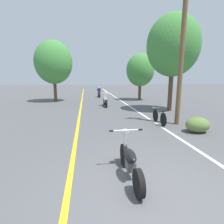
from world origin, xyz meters
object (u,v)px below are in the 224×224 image
at_px(roadside_tree_right_near, 173,46).
at_px(roadside_tree_left, 53,62).
at_px(utility_pole, 181,57).
at_px(bicycle_parked, 159,117).
at_px(motorcycle_foreground, 130,161).
at_px(motorcycle_rider_far, 99,93).
at_px(motorcycle_rider_lead, 105,100).
at_px(roadside_tree_right_far, 140,70).

distance_m(roadside_tree_right_near, roadside_tree_left, 11.55).
distance_m(utility_pole, bicycle_parked, 3.26).
height_order(motorcycle_foreground, motorcycle_rider_far, motorcycle_rider_far).
distance_m(utility_pole, motorcycle_rider_lead, 7.87).
relative_size(motorcycle_rider_lead, motorcycle_rider_far, 1.09).
xyz_separation_m(roadside_tree_left, motorcycle_rider_far, (4.85, 3.66, -3.47)).
distance_m(roadside_tree_left, bicycle_parked, 12.92).
bearing_deg(bicycle_parked, utility_pole, -13.43).
height_order(utility_pole, bicycle_parked, utility_pole).
bearing_deg(motorcycle_foreground, roadside_tree_right_far, 71.79).
relative_size(roadside_tree_right_far, motorcycle_foreground, 2.51).
relative_size(utility_pole, roadside_tree_left, 1.11).
height_order(utility_pole, motorcycle_foreground, utility_pole).
xyz_separation_m(motorcycle_rider_far, bicycle_parked, (2.20, -13.87, -0.13)).
height_order(roadside_tree_right_far, motorcycle_foreground, roadside_tree_right_far).
bearing_deg(bicycle_parked, motorcycle_rider_far, 99.01).
bearing_deg(utility_pole, motorcycle_rider_far, 102.47).
relative_size(roadside_tree_right_near, motorcycle_foreground, 3.43).
height_order(roadside_tree_right_near, roadside_tree_right_far, roadside_tree_right_near).
relative_size(motorcycle_foreground, motorcycle_rider_far, 1.03).
distance_m(roadside_tree_left, motorcycle_rider_far, 6.99).
bearing_deg(bicycle_parked, motorcycle_rider_lead, 109.34).
relative_size(roadside_tree_left, motorcycle_rider_lead, 2.89).
bearing_deg(roadside_tree_left, motorcycle_rider_lead, -38.71).
xyz_separation_m(roadside_tree_right_near, roadside_tree_right_far, (-0.30, 6.55, -1.43)).
bearing_deg(motorcycle_rider_far, roadside_tree_left, -142.97).
relative_size(utility_pole, bicycle_parked, 3.89).
xyz_separation_m(roadside_tree_left, bicycle_parked, (7.05, -10.22, -3.60)).
bearing_deg(utility_pole, roadside_tree_right_near, 69.17).
bearing_deg(roadside_tree_right_near, motorcycle_rider_far, 113.73).
height_order(roadside_tree_right_near, bicycle_parked, roadside_tree_right_near).
bearing_deg(utility_pole, roadside_tree_right_far, 83.76).
xyz_separation_m(roadside_tree_right_near, roadside_tree_left, (-9.39, 6.68, -0.72)).
distance_m(utility_pole, roadside_tree_right_near, 4.20).
relative_size(motorcycle_foreground, bicycle_parked, 1.15).
distance_m(motorcycle_rider_far, bicycle_parked, 14.05).
xyz_separation_m(utility_pole, motorcycle_foreground, (-3.78, -4.62, -3.07)).
distance_m(roadside_tree_left, motorcycle_rider_lead, 7.07).
xyz_separation_m(roadside_tree_left, motorcycle_rider_lead, (4.82, -3.86, -3.45)).
distance_m(roadside_tree_right_near, motorcycle_foreground, 10.75).
bearing_deg(bicycle_parked, roadside_tree_right_near, 56.48).
relative_size(utility_pole, motorcycle_rider_far, 3.49).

